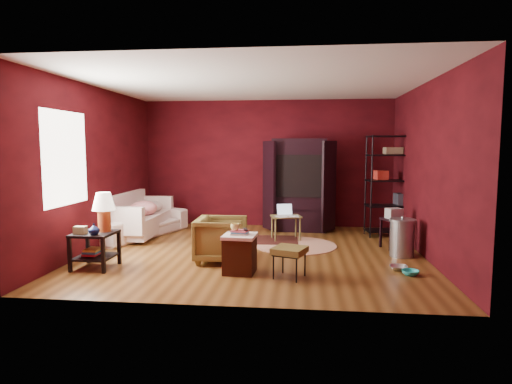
# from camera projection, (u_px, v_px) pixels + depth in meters

# --- Properties ---
(room) EXTENTS (5.54, 5.04, 2.84)m
(room) POSITION_uv_depth(u_px,v_px,m) (252.00, 169.00, 7.07)
(room) COLOR brown
(room) RESTS_ON ground
(sofa) EXTENTS (1.36, 2.25, 0.85)m
(sofa) POSITION_uv_depth(u_px,v_px,m) (138.00, 215.00, 8.47)
(sofa) COLOR silver
(sofa) RESTS_ON ground
(armchair) EXTENTS (0.71, 0.76, 0.76)m
(armchair) POSITION_uv_depth(u_px,v_px,m) (221.00, 237.00, 6.60)
(armchair) COLOR black
(armchair) RESTS_ON ground
(pet_bowl_steel) EXTENTS (0.26, 0.10, 0.26)m
(pet_bowl_steel) POSITION_uv_depth(u_px,v_px,m) (399.00, 261.00, 6.15)
(pet_bowl_steel) COLOR #B0B3B7
(pet_bowl_steel) RESTS_ON ground
(pet_bowl_turquoise) EXTENTS (0.24, 0.09, 0.23)m
(pet_bowl_turquoise) POSITION_uv_depth(u_px,v_px,m) (411.00, 267.00, 5.90)
(pet_bowl_turquoise) COLOR #2AC6C3
(pet_bowl_turquoise) RESTS_ON ground
(vase) EXTENTS (0.20, 0.21, 0.16)m
(vase) POSITION_uv_depth(u_px,v_px,m) (94.00, 229.00, 6.04)
(vase) COLOR #0B143B
(vase) RESTS_ON side_table
(mug) EXTENTS (0.14, 0.12, 0.12)m
(mug) POSITION_uv_depth(u_px,v_px,m) (235.00, 226.00, 5.95)
(mug) COLOR #E1D16E
(mug) RESTS_ON hamper
(side_table) EXTENTS (0.57, 0.57, 1.11)m
(side_table) POSITION_uv_depth(u_px,v_px,m) (99.00, 223.00, 6.25)
(side_table) COLOR black
(side_table) RESTS_ON ground
(sofa_cushions) EXTENTS (0.77, 1.89, 0.79)m
(sofa_cushions) POSITION_uv_depth(u_px,v_px,m) (139.00, 217.00, 8.48)
(sofa_cushions) COLOR silver
(sofa_cushions) RESTS_ON sofa
(hamper) EXTENTS (0.48, 0.48, 0.63)m
(hamper) POSITION_uv_depth(u_px,v_px,m) (240.00, 253.00, 6.00)
(hamper) COLOR #3E1A0E
(hamper) RESTS_ON ground
(footstool) EXTENTS (0.53, 0.53, 0.42)m
(footstool) POSITION_uv_depth(u_px,v_px,m) (290.00, 251.00, 5.77)
(footstool) COLOR black
(footstool) RESTS_ON ground
(rug_round) EXTENTS (1.85, 1.85, 0.01)m
(rug_round) POSITION_uv_depth(u_px,v_px,m) (295.00, 245.00, 7.70)
(rug_round) COLOR beige
(rug_round) RESTS_ON ground
(rug_oriental) EXTENTS (1.23, 0.85, 0.01)m
(rug_oriental) POSITION_uv_depth(u_px,v_px,m) (266.00, 240.00, 8.10)
(rug_oriental) COLOR #511B15
(rug_oriental) RESTS_ON ground
(laptop_desk) EXTENTS (0.63, 0.54, 0.67)m
(laptop_desk) POSITION_uv_depth(u_px,v_px,m) (286.00, 218.00, 8.13)
(laptop_desk) COLOR brown
(laptop_desk) RESTS_ON ground
(tv_armoire) EXTENTS (1.53, 0.83, 1.94)m
(tv_armoire) POSITION_uv_depth(u_px,v_px,m) (299.00, 183.00, 9.02)
(tv_armoire) COLOR black
(tv_armoire) RESTS_ON ground
(wire_shelving) EXTENTS (1.02, 0.55, 2.00)m
(wire_shelving) POSITION_uv_depth(u_px,v_px,m) (393.00, 181.00, 8.43)
(wire_shelving) COLOR black
(wire_shelving) RESTS_ON ground
(small_stand) EXTENTS (0.46, 0.46, 0.71)m
(small_stand) POSITION_uv_depth(u_px,v_px,m) (394.00, 219.00, 7.42)
(small_stand) COLOR black
(small_stand) RESTS_ON ground
(trash_can) EXTENTS (0.50, 0.50, 0.66)m
(trash_can) POSITION_uv_depth(u_px,v_px,m) (402.00, 237.00, 6.92)
(trash_can) COLOR #A5A7AC
(trash_can) RESTS_ON ground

